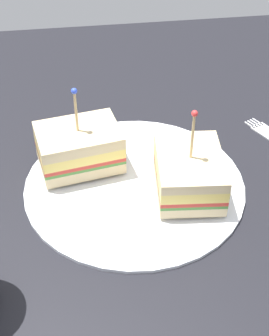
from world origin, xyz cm
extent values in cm
cube|color=black|center=(0.00, 0.00, -1.00)|extent=(91.09, 91.09, 2.00)
cylinder|color=white|center=(0.00, 0.00, 0.40)|extent=(25.96, 25.96, 0.81)
cube|color=beige|center=(-4.14, -6.08, 1.51)|extent=(8.40, 10.68, 1.41)
cube|color=#478438|center=(-4.14, -6.08, 2.42)|extent=(8.40, 10.68, 0.40)
cube|color=red|center=(-4.14, -6.08, 2.87)|extent=(8.40, 10.68, 0.50)
cube|color=#F4D666|center=(-4.14, -6.08, 3.77)|extent=(8.40, 10.68, 1.30)
cube|color=beige|center=(-4.14, -6.08, 5.13)|extent=(8.40, 10.68, 1.41)
cylinder|color=tan|center=(-4.14, -6.08, 8.12)|extent=(0.30, 0.30, 5.98)
sphere|color=blue|center=(-4.14, -6.08, 11.11)|extent=(0.70, 0.70, 0.70)
cube|color=beige|center=(2.09, 5.93, 1.40)|extent=(10.27, 8.18, 1.19)
cube|color=#478438|center=(2.09, 5.93, 2.20)|extent=(10.27, 8.18, 0.40)
cube|color=red|center=(2.09, 5.93, 2.65)|extent=(10.27, 8.18, 0.50)
cube|color=#F4D666|center=(2.09, 5.93, 3.57)|extent=(10.27, 8.18, 1.34)
cube|color=beige|center=(2.09, 5.93, 4.83)|extent=(10.27, 8.18, 1.19)
cylinder|color=tan|center=(2.09, 5.93, 7.99)|extent=(0.30, 0.30, 6.32)
sphere|color=red|center=(2.09, 5.93, 11.15)|extent=(0.70, 0.70, 0.70)
cube|color=silver|center=(-8.29, 19.20, 0.18)|extent=(4.21, 3.61, 0.35)
cube|color=silver|center=(-10.59, 18.86, 0.18)|extent=(1.86, 1.08, 0.35)
cube|color=silver|center=(-10.36, 18.41, 0.18)|extent=(1.86, 1.08, 0.35)
cube|color=silver|center=(-10.13, 17.97, 0.18)|extent=(1.86, 1.08, 0.35)
cube|color=silver|center=(-9.90, 17.52, 0.18)|extent=(1.86, 1.08, 0.35)
camera|label=1|loc=(43.20, -6.21, 39.63)|focal=53.04mm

